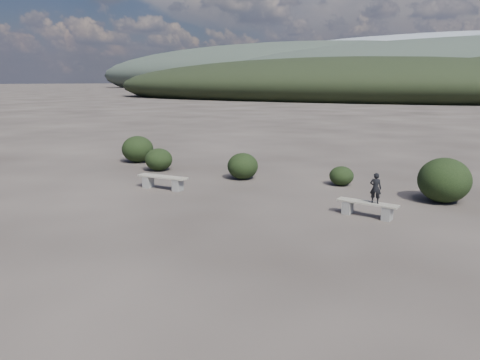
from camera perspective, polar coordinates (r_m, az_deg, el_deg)
The scene contains 10 objects.
ground at distance 10.56m, azimuth -10.27°, elevation -9.22°, with size 1200.00×1200.00×0.00m, color #2C2622.
bench_left at distance 16.87m, azimuth -9.41°, elevation -0.14°, with size 1.93×0.48×0.48m.
bench_right at distance 13.75m, azimuth 15.24°, elevation -3.29°, with size 1.76×0.55×0.43m.
seated_person at distance 13.55m, azimuth 16.20°, elevation -0.95°, with size 0.32×0.21×0.87m, color black.
shrub_a at distance 20.42m, azimuth -9.88°, elevation 2.48°, with size 1.17×1.17×0.96m, color black.
shrub_b at distance 18.34m, azimuth 0.33°, elevation 1.71°, with size 1.21×1.21×1.03m, color black.
shrub_c at distance 17.65m, azimuth 12.27°, elevation 0.50°, with size 0.89×0.89×0.71m, color black.
shrub_d at distance 16.13m, azimuth 23.64°, elevation -0.02°, with size 1.63×1.63×1.43m, color black.
shrub_f at distance 22.74m, azimuth -12.37°, elevation 3.70°, with size 1.48×1.48×1.25m, color black.
mountain_ridges at distance 347.03m, azimuth 26.82°, elevation 11.87°, with size 500.00×400.00×56.00m.
Camera 1 is at (6.25, -7.62, 3.78)m, focal length 35.00 mm.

